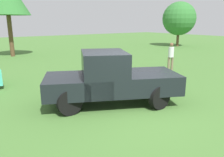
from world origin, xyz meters
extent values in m
plane|color=#477533|center=(0.00, 0.00, 0.00)|extent=(80.00, 80.00, 0.00)
cylinder|color=black|center=(1.53, 0.99, 0.41)|extent=(0.82, 0.22, 0.82)
cylinder|color=black|center=(0.86, -0.39, 0.41)|extent=(0.82, 0.22, 0.82)
cylinder|color=black|center=(-1.05, 2.26, 0.41)|extent=(0.82, 0.22, 0.82)
cylinder|color=black|center=(-1.73, 0.89, 0.41)|extent=(0.82, 0.22, 0.82)
cube|color=black|center=(1.11, 0.34, 0.75)|extent=(2.43, 2.44, 0.64)
cube|color=black|center=(-0.34, 1.06, 1.13)|extent=(2.10, 2.28, 1.40)
cube|color=slate|center=(-0.34, 1.06, 1.57)|extent=(1.85, 2.06, 0.48)
cube|color=black|center=(-1.15, 1.46, 0.73)|extent=(2.75, 2.60, 0.60)
cube|color=silver|center=(1.87, -0.03, 0.49)|extent=(0.89, 1.63, 0.16)
cylinder|color=#7A6B51|center=(5.88, 3.47, 0.39)|extent=(0.14, 0.14, 0.78)
cylinder|color=#7A6B51|center=(6.04, 3.36, 0.39)|extent=(0.14, 0.14, 0.78)
cylinder|color=silver|center=(5.96, 3.41, 1.07)|extent=(0.44, 0.44, 0.58)
sphere|color=brown|center=(5.96, 3.41, 1.51)|extent=(0.21, 0.21, 0.21)
cylinder|color=brown|center=(17.13, 11.68, 1.01)|extent=(0.29, 0.29, 2.01)
sphere|color=#337533|center=(17.13, 11.68, 3.13)|extent=(3.73, 3.73, 3.73)
cylinder|color=brown|center=(-0.29, 14.71, 1.65)|extent=(0.34, 0.34, 3.31)
camera|label=1|loc=(-4.46, -5.07, 2.79)|focal=35.85mm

